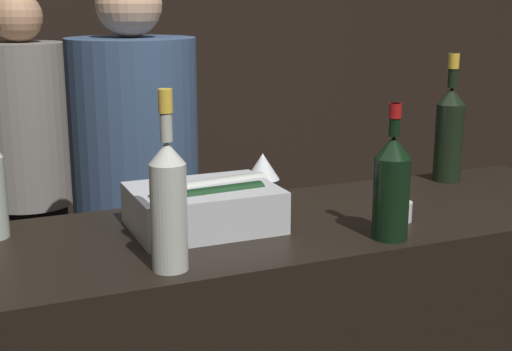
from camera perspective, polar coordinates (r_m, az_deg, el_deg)
name	(u,v)px	position (r m, az deg, el deg)	size (l,w,h in m)	color
wall_back_chalkboard	(97,44)	(3.60, -12.58, 10.25)	(6.40, 0.06, 2.80)	black
ice_bin_with_bottles	(205,205)	(1.73, -4.11, -2.39)	(0.36, 0.26, 0.11)	#B7BABF
wine_glass	(263,168)	(1.94, 0.54, 0.61)	(0.09, 0.09, 0.14)	silver
candle_votive	(400,211)	(1.83, 11.41, -2.81)	(0.06, 0.06, 0.05)	silver
champagne_bottle	(449,131)	(2.24, 15.20, 3.48)	(0.09, 0.09, 0.39)	black
red_wine_bottle_burgundy	(392,185)	(1.66, 10.80, -0.76)	(0.08, 0.08, 0.32)	black
rose_wine_bottle	(168,201)	(1.45, -7.02, -2.02)	(0.08, 0.08, 0.37)	#B2B7AD
person_in_hoodie	(28,166)	(3.23, -17.74, 0.76)	(0.38, 0.38, 1.65)	black
person_blond_tee	(137,205)	(2.43, -9.49, -2.34)	(0.42, 0.42, 1.70)	black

